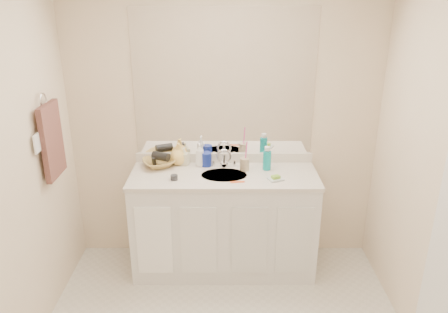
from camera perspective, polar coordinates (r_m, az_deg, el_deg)
wall_back at (r=3.68m, az=0.00°, el=4.01°), size 2.60×0.02×2.40m
vanity_cabinet at (r=3.74m, az=0.00°, el=-8.69°), size 1.50×0.55×0.85m
countertop at (r=3.54m, az=0.00°, el=-2.50°), size 1.52×0.57×0.03m
backsplash at (r=3.76m, az=0.00°, el=-0.14°), size 1.52×0.03×0.08m
sink_basin at (r=3.52m, az=0.00°, el=-2.59°), size 0.37×0.37×0.02m
faucet at (r=3.66m, az=0.00°, el=-0.49°), size 0.02×0.02×0.11m
mirror at (r=3.59m, az=0.00°, el=9.48°), size 1.48×0.01×1.20m
blue_mug at (r=3.67m, az=-2.31°, el=-0.37°), size 0.11×0.11×0.12m
tan_cup at (r=3.59m, az=2.71°, el=-1.00°), size 0.08×0.08×0.10m
toothbrush at (r=3.56m, az=2.89°, el=0.46°), size 0.02×0.04×0.20m
mouthwash_bottle at (r=3.61m, az=5.64°, el=-0.52°), size 0.09×0.09×0.16m
soap_dish at (r=3.45m, az=6.76°, el=-2.94°), size 0.14×0.13×0.01m
green_soap at (r=3.44m, az=6.77°, el=-2.67°), size 0.08×0.07×0.02m
orange_comb at (r=3.39m, az=1.77°, el=-3.34°), size 0.11×0.04×0.00m
dark_jar at (r=3.44m, az=-6.53°, el=-2.73°), size 0.07×0.07×0.04m
soap_bottle_white at (r=3.66m, az=-3.17°, el=0.22°), size 0.08×0.09×0.20m
soap_bottle_cream at (r=3.71m, az=-5.21°, el=0.06°), size 0.09×0.09×0.15m
soap_bottle_yellow at (r=3.72m, az=-5.95°, el=0.37°), size 0.18×0.18×0.19m
wicker_basket at (r=3.71m, az=-8.50°, el=-0.82°), size 0.35×0.35×0.06m
hair_dryer at (r=3.69m, az=-8.24°, el=0.02°), size 0.16×0.12×0.07m
towel_ring at (r=3.33m, az=-22.56°, el=6.79°), size 0.01×0.11×0.11m
hand_towel at (r=3.41m, az=-21.55°, el=1.93°), size 0.04×0.32×0.55m
switch_plate at (r=3.22m, az=-23.25°, el=1.58°), size 0.01×0.08×0.13m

